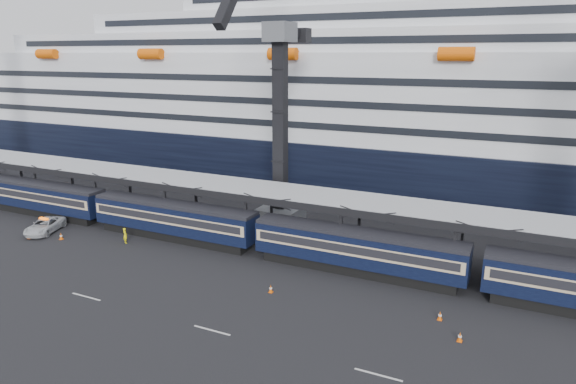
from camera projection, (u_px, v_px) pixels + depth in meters
The scene contains 12 objects.
ground at pixel (425, 350), 33.73m from camera, with size 260.00×260.00×0.00m, color black.
train at pixel (395, 255), 43.80m from camera, with size 133.05×3.00×4.05m.
canopy at pixel (461, 215), 44.56m from camera, with size 130.00×6.25×5.53m.
cruise_ship at pixel (489, 102), 71.02m from camera, with size 214.09×28.84×34.00m.
crane_dark_near at pixel (279, 120), 55.14m from camera, with size 4.50×17.75×35.08m.
pickup_truck at pixel (45, 226), 55.76m from camera, with size 2.46×5.34×1.48m, color #B6B9BD.
worker at pixel (125, 236), 52.55m from camera, with size 0.59×0.39×1.62m, color yellow.
traffic_cone_a at pixel (29, 235), 53.93m from camera, with size 0.35×0.35×0.71m.
traffic_cone_b at pixel (61, 236), 53.68m from camera, with size 0.37×0.37×0.75m.
traffic_cone_c at pixel (271, 289), 41.76m from camera, with size 0.34×0.34×0.68m.
traffic_cone_d at pixel (460, 337), 34.62m from camera, with size 0.35×0.35×0.71m.
traffic_cone_e at pixel (440, 316), 37.43m from camera, with size 0.35×0.35×0.70m.
Camera 1 is at (4.75, -30.82, 18.81)m, focal length 32.00 mm.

